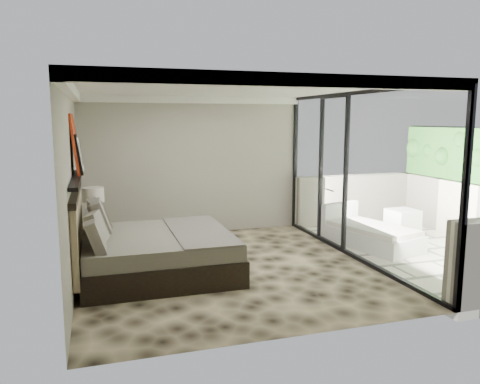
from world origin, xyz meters
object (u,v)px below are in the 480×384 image
object	(u,v)px
nightstand	(94,240)
table_lamp	(94,201)
lounger	(369,234)
bed	(151,250)
ottoman	(402,222)

from	to	relation	value
nightstand	table_lamp	size ratio (longest dim) A/B	0.78
nightstand	lounger	xyz separation A→B (m)	(4.91, -0.92, -0.04)
lounger	table_lamp	bearing A→B (deg)	154.52
bed	nightstand	bearing A→B (deg)	121.25
bed	nightstand	world-z (taller)	bed
nightstand	ottoman	size ratio (longest dim) A/B	0.98
ottoman	table_lamp	bearing A→B (deg)	176.11
bed	lounger	world-z (taller)	bed
ottoman	lounger	distance (m)	1.20
nightstand	ottoman	distance (m)	6.02
bed	table_lamp	xyz separation A→B (m)	(-0.81, 1.35, 0.57)
bed	ottoman	size ratio (longest dim) A/B	4.33
nightstand	lounger	bearing A→B (deg)	-30.91
bed	nightstand	size ratio (longest dim) A/B	4.43
table_lamp	lounger	xyz separation A→B (m)	(4.89, -0.91, -0.73)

